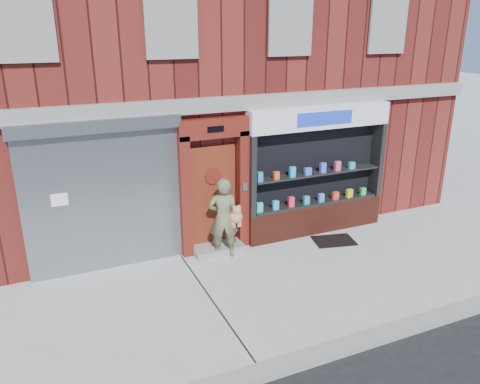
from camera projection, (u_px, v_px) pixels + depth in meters
ground at (286, 281)px, 8.99m from camera, size 80.00×80.00×0.00m
curb at (356, 343)px, 7.12m from camera, size 60.00×0.30×0.12m
building at (185, 51)px, 12.84m from camera, size 12.00×8.16×8.00m
shutter_bay at (103, 187)px, 8.95m from camera, size 3.10×0.30×3.04m
red_door_bay at (214, 186)px, 9.83m from camera, size 1.52×0.58×2.90m
pharmacy_bay at (316, 176)px, 10.77m from camera, size 3.50×0.41×3.00m
woman at (224, 218)px, 9.73m from camera, size 0.75×0.59×1.73m
doormat at (334, 241)px, 10.68m from camera, size 1.04×0.83×0.02m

